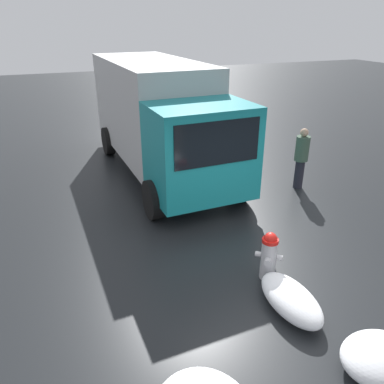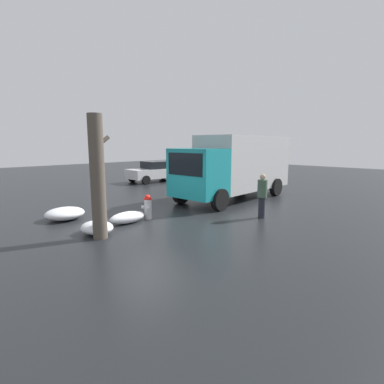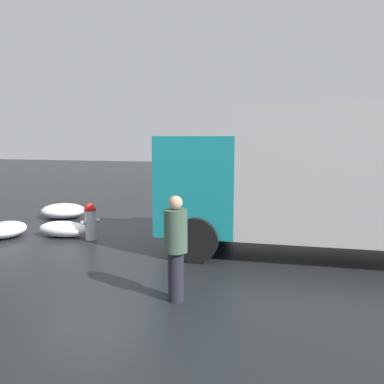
{
  "view_description": "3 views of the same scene",
  "coord_description": "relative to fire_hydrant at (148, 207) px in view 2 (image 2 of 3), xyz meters",
  "views": [
    {
      "loc": [
        -4.47,
        3.15,
        4.11
      ],
      "look_at": [
        2.36,
        0.48,
        0.71
      ],
      "focal_mm": 35.0,
      "sensor_mm": 36.0,
      "label": 1
    },
    {
      "loc": [
        -6.4,
        -8.5,
        2.71
      ],
      "look_at": [
        2.21,
        -0.05,
        0.74
      ],
      "focal_mm": 28.0,
      "sensor_mm": 36.0,
      "label": 2
    },
    {
      "loc": [
        4.62,
        -8.0,
        2.44
      ],
      "look_at": [
        2.57,
        -0.04,
        1.27
      ],
      "focal_mm": 35.0,
      "sensor_mm": 36.0,
      "label": 3
    }
  ],
  "objects": [
    {
      "name": "ground_plane",
      "position": [
        0.0,
        -0.0,
        -0.46
      ],
      "size": [
        60.0,
        60.0,
        0.0
      ],
      "primitive_type": "plane",
      "color": "black"
    },
    {
      "name": "fire_hydrant",
      "position": [
        0.0,
        0.0,
        0.0
      ],
      "size": [
        0.4,
        0.42,
        0.9
      ],
      "rotation": [
        0.0,
        0.0,
        2.46
      ],
      "color": "#B7B7BC",
      "rests_on": "ground_plane"
    },
    {
      "name": "tree_trunk",
      "position": [
        -2.3,
        -0.76,
        1.31
      ],
      "size": [
        0.63,
        0.41,
        3.51
      ],
      "color": "brown",
      "rests_on": "ground_plane"
    },
    {
      "name": "delivery_truck",
      "position": [
        5.62,
        0.22,
        1.22
      ],
      "size": [
        7.16,
        2.68,
        3.07
      ],
      "rotation": [
        0.0,
        0.0,
        1.61
      ],
      "color": "teal",
      "rests_on": "ground_plane"
    },
    {
      "name": "pedestrian",
      "position": [
        3.03,
        -2.82,
        0.42
      ],
      "size": [
        0.35,
        0.35,
        1.62
      ],
      "rotation": [
        0.0,
        0.0,
        4.2
      ],
      "color": "#23232D",
      "rests_on": "ground_plane"
    },
    {
      "name": "parked_car",
      "position": [
        6.95,
        8.26,
        0.28
      ],
      "size": [
        4.0,
        2.13,
        1.45
      ],
      "rotation": [
        0.0,
        0.0,
        1.51
      ],
      "color": "silver",
      "rests_on": "ground_plane"
    },
    {
      "name": "snow_pile_by_hydrant",
      "position": [
        -0.81,
        0.09,
        -0.27
      ],
      "size": [
        1.32,
        0.67,
        0.38
      ],
      "color": "white",
      "rests_on": "ground_plane"
    },
    {
      "name": "snow_pile_curbside",
      "position": [
        -2.13,
        2.08,
        -0.24
      ],
      "size": [
        1.38,
        1.17,
        0.44
      ],
      "color": "white",
      "rests_on": "ground_plane"
    },
    {
      "name": "snow_pile_by_tree",
      "position": [
        -2.17,
        -0.33,
        -0.27
      ],
      "size": [
        0.91,
        1.08,
        0.39
      ],
      "color": "white",
      "rests_on": "ground_plane"
    }
  ]
}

